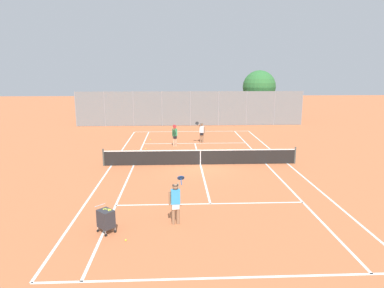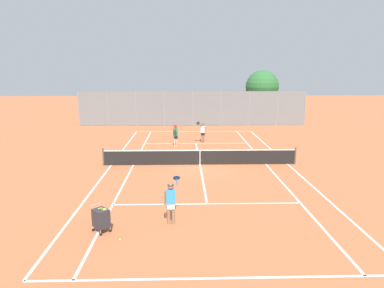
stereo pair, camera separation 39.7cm
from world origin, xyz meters
TOP-DOWN VIEW (x-y plane):
  - ground_plane at (0.00, 0.00)m, footprint 120.00×120.00m
  - court_line_markings at (0.00, 0.00)m, footprint 11.10×23.90m
  - tennis_net at (0.00, 0.00)m, footprint 12.00×0.10m
  - ball_cart at (-4.02, -8.93)m, footprint 0.77×0.77m
  - player_near_side at (-1.51, -8.34)m, footprint 0.62×0.77m
  - player_far_left at (-1.61, 5.34)m, footprint 0.43×0.90m
  - player_far_right at (0.56, 6.67)m, footprint 0.83×0.69m
  - loose_tennis_ball_0 at (-3.78, 4.50)m, footprint 0.07×0.07m
  - loose_tennis_ball_1 at (-3.23, -9.62)m, footprint 0.07×0.07m
  - loose_tennis_ball_2 at (-3.69, 7.85)m, footprint 0.07×0.07m
  - back_fence at (0.00, 15.51)m, footprint 23.99×0.08m
  - tree_behind_left at (7.72, 17.89)m, footprint 3.66×3.66m

SIDE VIEW (x-z plane):
  - ground_plane at x=0.00m, z-range 0.00..0.00m
  - court_line_markings at x=0.00m, z-range 0.00..0.01m
  - loose_tennis_ball_0 at x=-3.78m, z-range 0.00..0.07m
  - loose_tennis_ball_1 at x=-3.23m, z-range 0.00..0.07m
  - loose_tennis_ball_2 at x=-3.69m, z-range 0.00..0.07m
  - tennis_net at x=0.00m, z-range -0.03..1.04m
  - ball_cart at x=-4.02m, z-range 0.05..1.01m
  - player_near_side at x=-1.51m, z-range 0.04..1.81m
  - player_far_left at x=-1.61m, z-range 0.04..1.81m
  - player_far_right at x=0.56m, z-range 0.04..1.81m
  - back_fence at x=0.00m, z-range 0.00..3.64m
  - tree_behind_left at x=7.72m, z-range 0.99..6.77m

